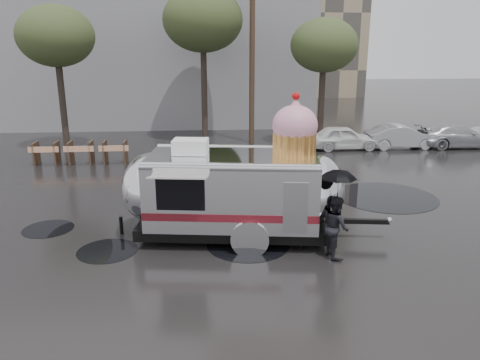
{
  "coord_description": "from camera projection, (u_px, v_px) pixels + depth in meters",
  "views": [
    {
      "loc": [
        -0.09,
        -10.83,
        5.16
      ],
      "look_at": [
        0.87,
        1.25,
        1.63
      ],
      "focal_mm": 35.0,
      "sensor_mm": 36.0,
      "label": 1
    }
  ],
  "objects": [
    {
      "name": "ground",
      "position": [
        210.0,
        256.0,
        11.82
      ],
      "size": [
        120.0,
        120.0,
        0.0
      ],
      "primitive_type": "plane",
      "color": "black",
      "rests_on": "ground"
    },
    {
      "name": "puddles",
      "position": [
        270.0,
        208.0,
        15.31
      ],
      "size": [
        13.38,
        6.85,
        0.01
      ],
      "color": "black",
      "rests_on": "ground"
    },
    {
      "name": "grey_building",
      "position": [
        145.0,
        24.0,
        32.66
      ],
      "size": [
        22.0,
        12.0,
        13.0
      ],
      "primitive_type": "cube",
      "color": "slate",
      "rests_on": "ground"
    },
    {
      "name": "utility_pole",
      "position": [
        252.0,
        55.0,
        24.11
      ],
      "size": [
        1.6,
        0.28,
        9.0
      ],
      "color": "#473323",
      "rests_on": "ground"
    },
    {
      "name": "tree_left",
      "position": [
        56.0,
        37.0,
        22.19
      ],
      "size": [
        3.64,
        3.64,
        6.95
      ],
      "color": "#382D26",
      "rests_on": "ground"
    },
    {
      "name": "tree_mid",
      "position": [
        203.0,
        20.0,
        24.4
      ],
      "size": [
        4.2,
        4.2,
        8.03
      ],
      "color": "#382D26",
      "rests_on": "ground"
    },
    {
      "name": "tree_right",
      "position": [
        324.0,
        46.0,
        23.3
      ],
      "size": [
        3.36,
        3.36,
        6.42
      ],
      "color": "#382D26",
      "rests_on": "ground"
    },
    {
      "name": "barricade_row",
      "position": [
        81.0,
        152.0,
        20.79
      ],
      "size": [
        4.3,
        0.8,
        1.0
      ],
      "color": "#473323",
      "rests_on": "ground"
    },
    {
      "name": "parked_cars",
      "position": [
        435.0,
        134.0,
        23.99
      ],
      "size": [
        13.2,
        1.9,
        1.5
      ],
      "color": "silver",
      "rests_on": "ground"
    },
    {
      "name": "airstream_trailer",
      "position": [
        236.0,
        187.0,
        12.66
      ],
      "size": [
        7.51,
        3.14,
        4.07
      ],
      "rotation": [
        0.0,
        0.0,
        -0.13
      ],
      "color": "silver",
      "rests_on": "ground"
    },
    {
      "name": "person_right",
      "position": [
        336.0,
        227.0,
        11.63
      ],
      "size": [
        0.52,
        0.81,
        1.58
      ],
      "primitive_type": "imported",
      "rotation": [
        0.0,
        0.0,
        1.71
      ],
      "color": "black",
      "rests_on": "ground"
    },
    {
      "name": "umbrella_black",
      "position": [
        338.0,
        183.0,
        11.32
      ],
      "size": [
        1.08,
        1.08,
        2.28
      ],
      "color": "black",
      "rests_on": "ground"
    },
    {
      "name": "tripod",
      "position": [
        311.0,
        218.0,
        11.98
      ],
      "size": [
        0.58,
        0.61,
        1.48
      ],
      "rotation": [
        0.0,
        0.0,
        -0.17
      ],
      "color": "black",
      "rests_on": "ground"
    }
  ]
}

